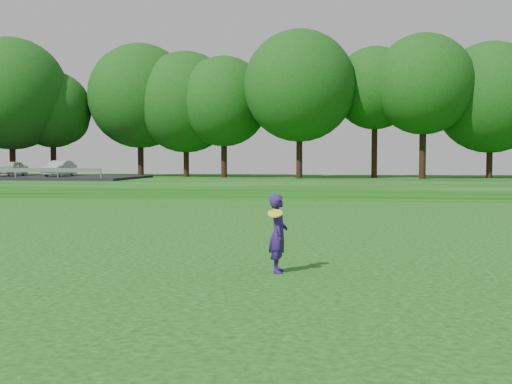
# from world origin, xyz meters

# --- Properties ---
(ground) EXTENTS (140.00, 140.00, 0.00)m
(ground) POSITION_xyz_m (0.00, 0.00, 0.00)
(ground) COLOR #113D0B
(ground) RESTS_ON ground
(berm) EXTENTS (130.00, 30.00, 0.60)m
(berm) POSITION_xyz_m (0.00, 34.00, 0.30)
(berm) COLOR #113D0B
(berm) RESTS_ON ground
(walking_path) EXTENTS (130.00, 1.60, 0.04)m
(walking_path) POSITION_xyz_m (0.00, 20.00, 0.02)
(walking_path) COLOR gray
(walking_path) RESTS_ON ground
(treeline) EXTENTS (104.00, 7.00, 15.00)m
(treeline) POSITION_xyz_m (0.00, 38.00, 8.10)
(treeline) COLOR #18440F
(treeline) RESTS_ON berm
(woman) EXTENTS (0.39, 0.64, 1.47)m
(woman) POSITION_xyz_m (2.57, -1.38, 0.74)
(woman) COLOR navy
(woman) RESTS_ON ground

